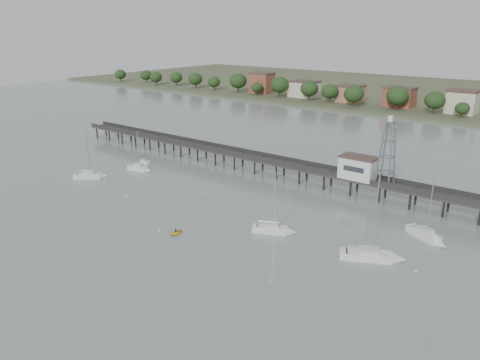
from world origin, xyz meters
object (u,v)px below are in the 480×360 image
object	(u,v)px
sailboat_a	(94,176)
yellow_dinghy	(176,234)
lattice_tower	(387,153)
sailboat_e	(430,238)
pier	(269,161)
sailboat_d	(380,257)
sailboat_c	(278,230)
white_tender	(145,162)
sailboat_b	(142,169)

from	to	relation	value
sailboat_a	yellow_dinghy	world-z (taller)	sailboat_a
lattice_tower	sailboat_e	distance (m)	23.94
pier	sailboat_d	size ratio (longest dim) A/B	9.06
sailboat_c	white_tender	xyz separation A→B (m)	(-57.03, 16.39, -0.25)
sailboat_c	yellow_dinghy	bearing A→B (deg)	-167.21
sailboat_d	sailboat_e	xyz separation A→B (m)	(4.41, 12.87, 0.01)
sailboat_c	sailboat_a	size ratio (longest dim) A/B	0.98
sailboat_e	sailboat_b	bearing A→B (deg)	-147.40
lattice_tower	sailboat_c	world-z (taller)	lattice_tower
sailboat_a	white_tender	xyz separation A→B (m)	(0.11, 17.44, -0.25)
pier	lattice_tower	world-z (taller)	lattice_tower
sailboat_d	yellow_dinghy	distance (m)	37.62
sailboat_b	sailboat_e	bearing A→B (deg)	-9.36
sailboat_a	white_tender	size ratio (longest dim) A/B	4.04
lattice_tower	white_tender	bearing A→B (deg)	-168.62
white_tender	sailboat_a	bearing A→B (deg)	-93.65
lattice_tower	sailboat_a	xyz separation A→B (m)	(-66.07, -30.71, -10.46)
pier	yellow_dinghy	distance (m)	42.89
pier	yellow_dinghy	size ratio (longest dim) A/B	50.50
lattice_tower	sailboat_a	world-z (taller)	lattice_tower
sailboat_d	white_tender	bearing A→B (deg)	142.10
sailboat_d	sailboat_c	bearing A→B (deg)	157.43
yellow_dinghy	sailboat_b	bearing A→B (deg)	139.69
sailboat_e	yellow_dinghy	world-z (taller)	sailboat_e
pier	sailboat_b	xyz separation A→B (m)	(-29.48, -18.91, -3.14)
lattice_tower	sailboat_e	world-z (taller)	lattice_tower
sailboat_b	sailboat_d	size ratio (longest dim) A/B	0.69
pier	sailboat_a	distance (m)	46.35
sailboat_b	sailboat_d	distance (m)	72.33
sailboat_e	yellow_dinghy	bearing A→B (deg)	-115.86
pier	lattice_tower	distance (m)	32.34
sailboat_b	sailboat_e	xyz separation A→B (m)	(76.14, 3.62, -0.01)
lattice_tower	yellow_dinghy	xyz separation A→B (m)	(-24.19, -42.09, -11.10)
sailboat_c	sailboat_b	world-z (taller)	sailboat_c
lattice_tower	sailboat_c	distance (m)	32.70
pier	sailboat_c	world-z (taller)	sailboat_c
sailboat_b	sailboat_d	world-z (taller)	sailboat_d
sailboat_b	sailboat_e	distance (m)	76.23
sailboat_b	white_tender	bearing A→B (deg)	119.39
sailboat_a	sailboat_e	xyz separation A→B (m)	(81.24, 15.42, -0.00)
sailboat_b	sailboat_d	xyz separation A→B (m)	(71.74, -9.25, -0.02)
sailboat_a	sailboat_b	bearing A→B (deg)	23.15
lattice_tower	sailboat_d	bearing A→B (deg)	-69.10
pier	white_tender	size ratio (longest dim) A/B	45.38
sailboat_e	lattice_tower	bearing A→B (deg)	164.64
pier	sailboat_a	bearing A→B (deg)	-138.38
sailboat_c	yellow_dinghy	xyz separation A→B (m)	(-15.25, -12.43, -0.64)
lattice_tower	sailboat_c	size ratio (longest dim) A/B	1.19
sailboat_e	white_tender	xyz separation A→B (m)	(-81.13, 2.02, -0.25)
lattice_tower	sailboat_e	bearing A→B (deg)	-45.24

